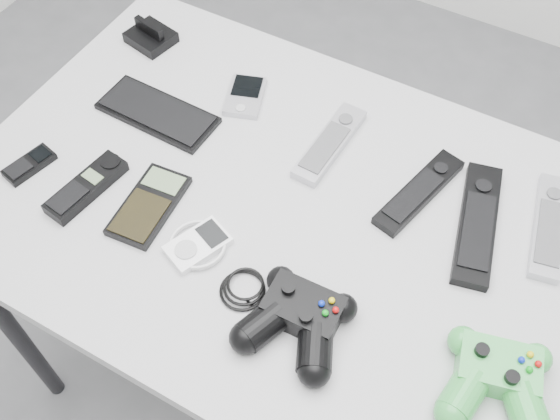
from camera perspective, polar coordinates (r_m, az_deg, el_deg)
The scene contains 15 objects.
floor at distance 1.78m, azimuth -0.63°, elevation -16.56°, with size 3.50×3.50×0.00m, color slate.
desk at distance 1.17m, azimuth 1.40°, elevation -2.03°, with size 1.16×0.75×0.78m.
pda_keyboard at distance 1.27m, azimuth -10.62°, elevation 8.34°, with size 0.23×0.10×0.01m, color black.
dock_bracket at distance 1.42m, azimuth -11.26°, elevation 14.91°, with size 0.09×0.08×0.05m, color black.
pda at distance 1.28m, azimuth -3.06°, elevation 9.91°, with size 0.07×0.10×0.02m, color #ABAAB2.
remote_silver_a at distance 1.20m, azimuth 4.36°, elevation 5.84°, with size 0.05×0.20×0.02m, color #ABAAB2.
remote_black_a at distance 1.15m, azimuth 12.03°, elevation 1.59°, with size 0.05×0.21×0.02m, color black.
remote_black_b at distance 1.13m, azimuth 16.82°, elevation -1.08°, with size 0.06×0.24×0.02m, color black.
remote_silver_b at distance 1.17m, azimuth 22.40°, elevation -1.28°, with size 0.05×0.21×0.02m, color #AEAEB5.
mobile_phone at distance 1.25m, azimuth -21.01°, elevation 3.73°, with size 0.04×0.09×0.02m, color black.
cordless_handset at distance 1.18m, azimuth -16.52°, elevation 1.97°, with size 0.05×0.16×0.02m, color black.
calculator at distance 1.13m, azimuth -11.34°, elevation 0.43°, with size 0.08×0.16×0.02m, color black.
mp3_player at distance 1.07m, azimuth -7.18°, elevation -3.00°, with size 0.09×0.10×0.02m, color white.
controller_black at distance 0.98m, azimuth 1.62°, elevation -9.29°, with size 0.27×0.17×0.05m, color black, non-canonical shape.
controller_green at distance 0.99m, azimuth 18.43°, elevation -13.71°, with size 0.16×0.17×0.05m, color green, non-canonical shape.
Camera 1 is at (0.30, -0.49, 1.69)m, focal length 42.00 mm.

